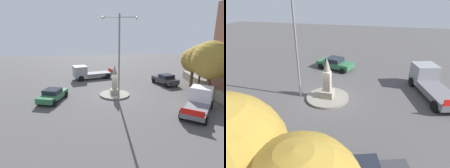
# 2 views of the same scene
# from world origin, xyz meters

# --- Properties ---
(ground_plane) EXTENTS (80.00, 80.00, 0.00)m
(ground_plane) POSITION_xyz_m (0.00, 0.00, 0.00)
(ground_plane) COLOR #4F4C4C
(traffic_island) EXTENTS (3.50, 3.50, 0.19)m
(traffic_island) POSITION_xyz_m (0.00, 0.00, 0.09)
(traffic_island) COLOR gray
(traffic_island) RESTS_ON ground
(monument) EXTENTS (1.00, 1.00, 3.40)m
(monument) POSITION_xyz_m (0.00, 0.00, 1.60)
(monument) COLOR gray
(monument) RESTS_ON traffic_island
(streetlamp) EXTENTS (3.51, 0.28, 8.92)m
(streetlamp) POSITION_xyz_m (-0.15, 2.35, 5.35)
(streetlamp) COLOR slate
(streetlamp) RESTS_ON ground
(car_green_passing) EXTENTS (2.90, 4.43, 1.34)m
(car_green_passing) POSITION_xyz_m (6.84, 1.13, 0.69)
(car_green_passing) COLOR #2D6B42
(car_green_passing) RESTS_ON ground
(car_dark_grey_parked_left) EXTENTS (2.97, 4.26, 1.49)m
(car_dark_grey_parked_left) POSITION_xyz_m (-7.68, -4.01, 0.75)
(car_dark_grey_parked_left) COLOR #38383D
(car_dark_grey_parked_left) RESTS_ON ground
(truck_grey_approaching) EXTENTS (6.32, 3.62, 2.16)m
(truck_grey_approaching) POSITION_xyz_m (3.16, -8.34, 1.00)
(truck_grey_approaching) COLOR gray
(truck_grey_approaching) RESTS_ON ground
(truck_white_near_island) EXTENTS (4.78, 5.31, 2.12)m
(truck_white_near_island) POSITION_xyz_m (-7.34, 5.38, 1.02)
(truck_white_near_island) COLOR silver
(truck_white_near_island) RESTS_ON ground
(stone_boundary_wall) EXTENTS (2.89, 18.28, 1.13)m
(stone_boundary_wall) POSITION_xyz_m (-11.33, 1.37, 0.56)
(stone_boundary_wall) COLOR gray
(stone_boundary_wall) RESTS_ON ground
(tree_near_wall) EXTENTS (4.16, 4.16, 6.37)m
(tree_near_wall) POSITION_xyz_m (-10.24, 2.05, 4.27)
(tree_near_wall) COLOR brown
(tree_near_wall) RESTS_ON ground
(tree_mid_cluster) EXTENTS (3.57, 3.57, 5.87)m
(tree_mid_cluster) POSITION_xyz_m (-10.53, -0.34, 4.08)
(tree_mid_cluster) COLOR brown
(tree_mid_cluster) RESTS_ON ground
(tree_far_corner) EXTENTS (3.22, 3.22, 5.23)m
(tree_far_corner) POSITION_xyz_m (-10.80, -2.62, 3.59)
(tree_far_corner) COLOR brown
(tree_far_corner) RESTS_ON ground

